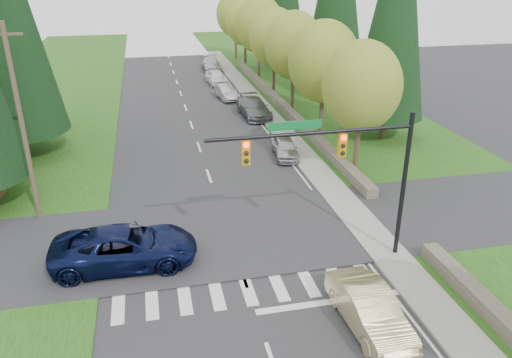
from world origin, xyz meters
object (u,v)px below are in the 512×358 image
object	(u,v)px
sedan_champagne	(369,310)
parked_car_c	(226,93)
suv_navy	(125,247)
parked_car_e	(211,64)
parked_car_d	(216,77)
parked_car_a	(285,148)
parked_car_b	(254,108)

from	to	relation	value
sedan_champagne	parked_car_c	world-z (taller)	sedan_champagne
suv_navy	parked_car_e	bearing A→B (deg)	-11.50
parked_car_d	parked_car_e	world-z (taller)	parked_car_d
suv_navy	parked_car_e	world-z (taller)	suv_navy
parked_car_e	parked_car_c	bearing A→B (deg)	-89.96
parked_car_a	parked_car_b	world-z (taller)	parked_car_b
suv_navy	parked_car_e	distance (m)	43.47
sedan_champagne	parked_car_d	bearing A→B (deg)	86.60
sedan_champagne	suv_navy	distance (m)	10.79
parked_car_b	parked_car_d	bearing A→B (deg)	93.84
parked_car_b	parked_car_e	size ratio (longest dim) A/B	1.04
sedan_champagne	parked_car_a	distance (m)	17.67
sedan_champagne	parked_car_c	xyz separation A→B (m)	(0.31, 34.08, -0.11)
parked_car_c	parked_car_e	xyz separation A→B (m)	(0.55, 14.54, 0.09)
sedan_champagne	parked_car_a	xyz separation A→B (m)	(1.71, 17.58, -0.11)
suv_navy	parked_car_b	distance (m)	23.87
sedan_champagne	parked_car_b	size ratio (longest dim) A/B	0.87
parked_car_a	parked_car_e	distance (m)	31.05
sedan_champagne	parked_car_b	bearing A→B (deg)	83.51
parked_car_e	parked_car_a	bearing A→B (deg)	-86.22
sedan_champagne	parked_car_a	world-z (taller)	sedan_champagne
parked_car_e	suv_navy	bearing A→B (deg)	-100.63
sedan_champagne	parked_car_e	xyz separation A→B (m)	(0.86, 48.62, -0.02)
suv_navy	parked_car_b	xyz separation A→B (m)	(10.51, 21.43, -0.10)
suv_navy	sedan_champagne	bearing A→B (deg)	-123.94
parked_car_a	parked_car_e	size ratio (longest dim) A/B	0.74
parked_car_a	parked_car_d	size ratio (longest dim) A/B	0.86
parked_car_d	parked_car_a	bearing A→B (deg)	-90.41
suv_navy	parked_car_a	xyz separation A→B (m)	(10.51, 11.35, -0.22)
suv_navy	parked_car_e	size ratio (longest dim) A/B	1.22
parked_car_b	parked_car_d	distance (m)	13.11
sedan_champagne	parked_car_a	size ratio (longest dim) A/B	1.21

